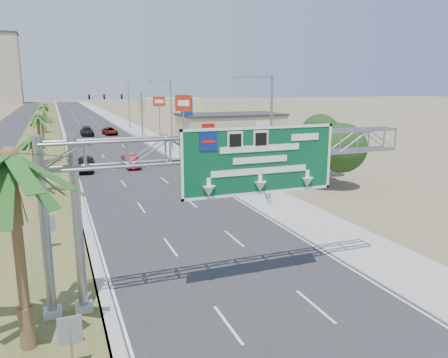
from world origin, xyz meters
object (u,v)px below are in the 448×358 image
sign_gantry (223,160)px  palm_near (9,158)px  pole_sign_red_near (183,106)px  store_building (230,126)px  car_far (87,132)px  pole_sign_red_far (159,104)px  car_left_lane (85,164)px  signal_mast (131,110)px  car_right_lane (110,131)px  car_mid_lane (131,162)px  pole_sign_blue (187,108)px

sign_gantry → palm_near: size_ratio=2.01×
sign_gantry → pole_sign_red_near: 47.57m
store_building → car_far: 26.79m
pole_sign_red_far → car_left_lane: bearing=-116.6°
signal_mast → palm_near: bearing=-102.7°
car_right_lane → car_far: car_far is taller
signal_mast → car_right_lane: 7.75m
signal_mast → car_mid_lane: signal_mast is taller
signal_mast → car_right_lane: size_ratio=2.08×
car_left_lane → store_building: bearing=50.0°
store_building → car_left_lane: (-26.96, -24.39, -1.16)m
car_mid_lane → pole_sign_red_near: (10.30, 14.06, 5.52)m
palm_near → car_far: palm_near is taller
car_right_lane → sign_gantry: bearing=-98.0°
signal_mast → car_mid_lane: bearing=-99.6°
pole_sign_red_near → pole_sign_blue: (2.60, 7.00, -0.67)m
pole_sign_red_near → pole_sign_red_far: pole_sign_red_near is taller
store_building → car_left_lane: size_ratio=3.65×
signal_mast → store_building: signal_mast is taller
signal_mast → car_left_lane: bearing=-108.4°
pole_sign_red_far → pole_sign_red_near: bearing=-90.4°
car_far → pole_sign_red_near: size_ratio=0.69×
store_building → car_mid_lane: bearing=-132.4°
sign_gantry → car_mid_lane: sign_gantry is taller
store_building → car_right_lane: store_building is taller
car_far → pole_sign_red_far: 14.50m
car_right_lane → pole_sign_red_near: 23.83m
car_mid_lane → car_right_lane: 35.73m
pole_sign_red_near → pole_sign_blue: 7.50m
sign_gantry → car_right_lane: 68.07m
store_building → pole_sign_red_far: 13.78m
palm_near → pole_sign_blue: 59.42m
car_left_lane → car_mid_lane: (5.05, 0.43, -0.12)m
store_building → pole_sign_red_near: size_ratio=2.24×
pole_sign_blue → car_right_lane: bearing=126.9°
palm_near → pole_sign_red_far: bearing=73.0°
car_mid_lane → car_far: size_ratio=0.79×
store_building → pole_sign_blue: bearing=-162.1°
car_left_lane → pole_sign_red_far: 34.99m
palm_near → pole_sign_red_far: 67.54m
car_left_lane → pole_sign_blue: 28.40m
pole_sign_blue → pole_sign_red_far: size_ratio=1.02×
pole_sign_blue → pole_sign_red_far: bearing=104.6°
palm_near → signal_mast: bearing=77.3°
palm_near → signal_mast: (14.37, 63.97, -2.08)m
car_right_lane → car_far: size_ratio=0.89×
palm_near → car_left_lane: palm_near is taller
signal_mast → car_right_lane: signal_mast is taller
car_left_lane → pole_sign_red_far: pole_sign_red_far is taller
car_mid_lane → pole_sign_blue: size_ratio=0.58×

